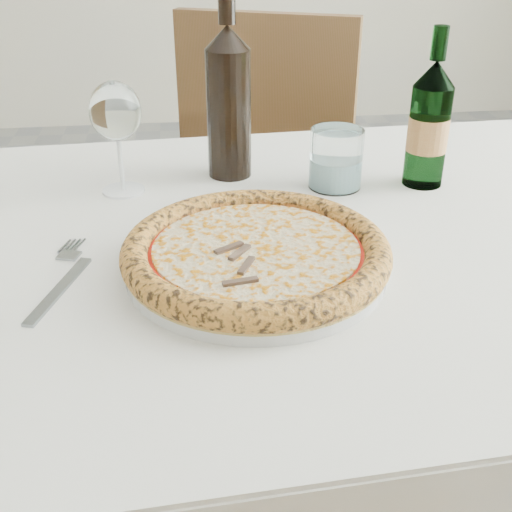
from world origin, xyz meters
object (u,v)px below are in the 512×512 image
object	(u,v)px
tumbler	(336,163)
chair_far	(252,183)
pizza	(256,251)
wine_glass	(116,114)
plate	(256,264)
dining_table	(247,288)
wine_bottle	(229,101)
beer_bottle	(429,125)

from	to	relation	value
tumbler	chair_far	bearing A→B (deg)	96.66
pizza	wine_glass	distance (m)	0.34
plate	pizza	world-z (taller)	pizza
plate	pizza	bearing A→B (deg)	160.64
wine_glass	dining_table	bearing A→B (deg)	-44.57
pizza	tumbler	world-z (taller)	tumbler
wine_glass	chair_far	bearing A→B (deg)	64.26
tumbler	wine_bottle	bearing A→B (deg)	155.55
plate	wine_bottle	distance (m)	0.35
beer_bottle	dining_table	bearing A→B (deg)	-153.69
plate	pizza	xyz separation A→B (m)	(-0.00, 0.00, 0.02)
plate	tumbler	distance (m)	0.30
wine_glass	plate	bearing A→B (deg)	-57.18
plate	tumbler	xyz separation A→B (m)	(0.16, 0.25, 0.03)
plate	tumbler	world-z (taller)	tumbler
wine_glass	wine_bottle	world-z (taller)	wine_bottle
dining_table	wine_glass	distance (m)	0.32
pizza	beer_bottle	distance (m)	0.40
chair_far	wine_glass	distance (m)	0.71
wine_glass	tumbler	bearing A→B (deg)	-3.39
tumbler	beer_bottle	bearing A→B (deg)	-2.09
wine_glass	tumbler	world-z (taller)	wine_glass
wine_bottle	tumbler	bearing A→B (deg)	-24.45
wine_bottle	pizza	bearing A→B (deg)	-89.40
tumbler	beer_bottle	world-z (taller)	beer_bottle
beer_bottle	chair_far	bearing A→B (deg)	109.91
pizza	beer_bottle	world-z (taller)	beer_bottle
dining_table	wine_glass	xyz separation A→B (m)	(-0.18, 0.17, 0.21)
dining_table	chair_far	xyz separation A→B (m)	(0.09, 0.73, -0.14)
wine_glass	wine_bottle	xyz separation A→B (m)	(0.17, 0.05, 0.00)
pizza	wine_glass	bearing A→B (deg)	122.82
wine_glass	beer_bottle	xyz separation A→B (m)	(0.48, -0.03, -0.03)
chair_far	pizza	world-z (taller)	chair_far
plate	wine_glass	size ratio (longest dim) A/B	1.84
tumbler	wine_glass	bearing A→B (deg)	176.61
chair_far	beer_bottle	distance (m)	0.70
tumbler	beer_bottle	xyz separation A→B (m)	(0.14, -0.01, 0.06)
chair_far	tumbler	world-z (taller)	chair_far
dining_table	tumbler	xyz separation A→B (m)	(0.16, 0.15, 0.13)
tumbler	beer_bottle	size ratio (longest dim) A/B	0.38
chair_far	tumbler	distance (m)	0.64
chair_far	wine_glass	bearing A→B (deg)	-115.74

